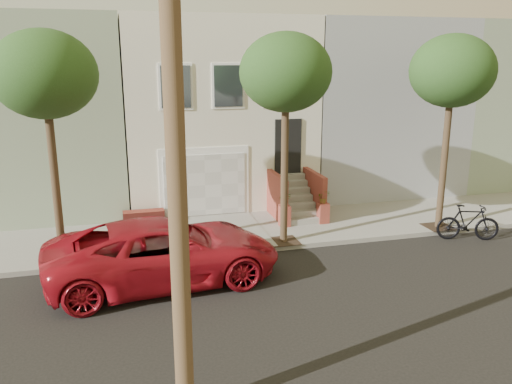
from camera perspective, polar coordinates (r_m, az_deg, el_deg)
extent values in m
plane|color=black|center=(12.72, 4.17, -12.28)|extent=(90.00, 90.00, 0.00)
cube|color=gray|center=(17.43, -1.59, -4.35)|extent=(40.00, 3.70, 0.15)
cube|color=beige|center=(22.31, -5.20, 9.21)|extent=(7.00, 8.00, 7.00)
cube|color=gray|center=(22.19, -22.95, 8.09)|extent=(6.50, 8.00, 7.00)
cube|color=gray|center=(24.41, 10.94, 9.47)|extent=(6.50, 8.00, 7.00)
cube|color=gray|center=(27.85, 23.24, 9.18)|extent=(6.50, 8.00, 7.00)
cube|color=white|center=(18.65, -5.65, 1.10)|extent=(3.20, 0.12, 2.50)
cube|color=silver|center=(18.62, -5.61, 0.76)|extent=(2.90, 0.06, 2.20)
cube|color=gray|center=(17.23, -4.51, -4.32)|extent=(3.20, 3.70, 0.02)
cube|color=maroon|center=(18.40, -12.18, -2.68)|extent=(1.40, 0.45, 0.44)
cube|color=black|center=(19.10, 3.53, 4.99)|extent=(1.00, 0.06, 2.00)
cube|color=#3F4751|center=(17.99, -8.78, 11.31)|extent=(1.00, 0.06, 1.40)
cube|color=white|center=(18.01, -8.79, 11.31)|extent=(1.15, 0.05, 1.55)
cube|color=#3F4751|center=(18.28, -3.05, 11.51)|extent=(1.00, 0.06, 1.40)
cube|color=white|center=(18.30, -3.07, 11.51)|extent=(1.15, 0.05, 1.55)
cube|color=#3F4751|center=(18.74, 2.45, 11.59)|extent=(1.00, 0.06, 1.40)
cube|color=white|center=(18.76, 2.43, 11.59)|extent=(1.15, 0.05, 1.55)
cube|color=gray|center=(18.01, 5.22, -3.18)|extent=(1.20, 0.28, 0.20)
cube|color=gray|center=(18.20, 4.93, -2.33)|extent=(1.20, 0.28, 0.20)
cube|color=gray|center=(18.40, 4.65, -1.48)|extent=(1.20, 0.28, 0.20)
cube|color=gray|center=(18.59, 4.37, -0.66)|extent=(1.20, 0.28, 0.20)
cube|color=gray|center=(18.80, 4.10, 0.15)|extent=(1.20, 0.28, 0.20)
cube|color=gray|center=(19.01, 3.84, 0.93)|extent=(1.20, 0.28, 0.20)
cube|color=gray|center=(19.22, 3.58, 1.71)|extent=(1.20, 0.28, 0.20)
cube|color=brown|center=(18.35, 2.31, -0.51)|extent=(0.18, 1.96, 1.60)
cube|color=brown|center=(18.81, 6.39, -0.22)|extent=(0.18, 1.96, 1.60)
cube|color=brown|center=(17.68, 3.15, -2.64)|extent=(0.35, 0.35, 0.70)
imported|color=#204016|center=(17.51, 3.17, -0.84)|extent=(0.40, 0.35, 0.45)
cube|color=brown|center=(18.15, 7.36, -2.28)|extent=(0.35, 0.35, 0.70)
imported|color=#204016|center=(17.99, 7.41, -0.53)|extent=(0.41, 0.35, 0.45)
cube|color=#2D2116|center=(15.71, -20.34, -7.17)|extent=(0.90, 0.90, 0.02)
cylinder|color=#332317|center=(15.09, -21.04, 0.25)|extent=(0.22, 0.22, 4.20)
ellipsoid|color=#204016|center=(14.69, -22.15, 11.85)|extent=(2.70, 2.57, 2.29)
cube|color=#2D2116|center=(16.34, 3.03, -5.38)|extent=(0.90, 0.90, 0.02)
cylinder|color=#332317|center=(15.75, 3.13, 1.79)|extent=(0.22, 0.22, 4.20)
ellipsoid|color=#204016|center=(15.36, 3.29, 12.96)|extent=(2.70, 2.57, 2.29)
cube|color=#2D2116|center=(18.71, 19.30, -3.59)|extent=(0.90, 0.90, 0.02)
cylinder|color=#332317|center=(18.19, 19.85, 2.69)|extent=(0.22, 0.22, 4.20)
ellipsoid|color=#204016|center=(17.86, 20.71, 12.30)|extent=(2.70, 2.57, 2.29)
cylinder|color=#4E3724|center=(7.56, -8.97, 8.76)|extent=(0.30, 0.30, 10.00)
imported|color=maroon|center=(13.80, -10.02, -6.45)|extent=(6.24, 3.31, 1.67)
imported|color=black|center=(18.03, 22.20, -3.10)|extent=(2.03, 1.17, 1.18)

